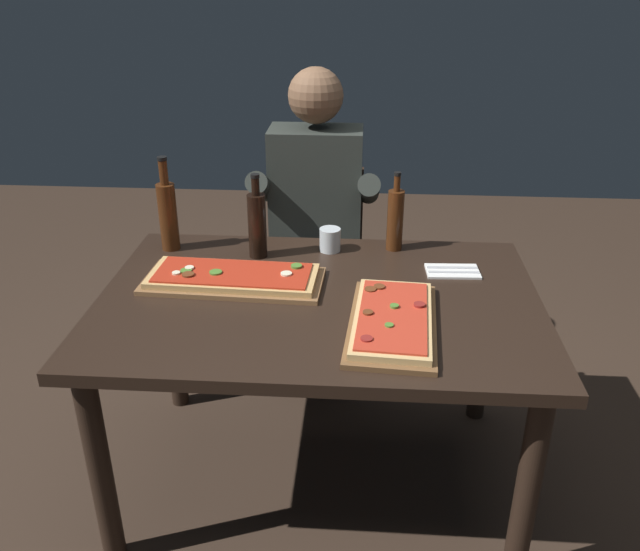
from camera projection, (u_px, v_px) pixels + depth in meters
ground_plane at (319, 475)px, 2.41m from camera, size 6.40×6.40×0.00m
dining_table at (319, 322)px, 2.13m from camera, size 1.40×0.96×0.74m
pizza_rectangular_front at (233, 278)px, 2.17m from camera, size 0.60×0.28×0.05m
pizza_rectangular_left at (393, 320)px, 1.92m from camera, size 0.29×0.51×0.05m
wine_bottle_dark at (395, 219)px, 2.38m from camera, size 0.06×0.06×0.29m
oil_bottle_amber at (257, 224)px, 2.32m from camera, size 0.06×0.06×0.31m
vinegar_bottle_green at (168, 213)px, 2.37m from camera, size 0.07×0.07×0.35m
tumbler_near_camera at (330, 241)px, 2.40m from camera, size 0.08×0.08×0.09m
napkin_cutlery_set at (453, 271)px, 2.25m from camera, size 0.18×0.12×0.01m
diner_chair at (317, 258)px, 2.97m from camera, size 0.44×0.44×0.87m
seated_diner at (315, 214)px, 2.75m from camera, size 0.53×0.41×1.33m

